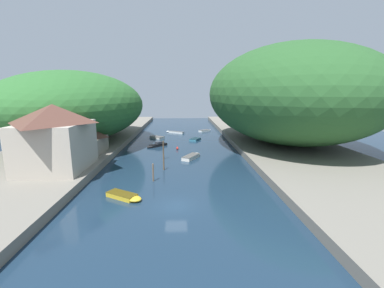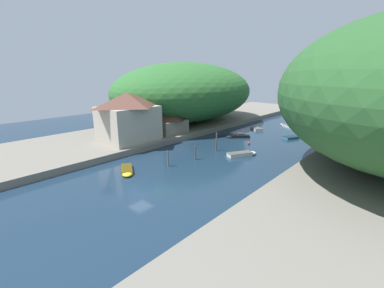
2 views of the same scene
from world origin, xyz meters
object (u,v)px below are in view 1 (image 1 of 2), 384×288
at_px(channel_buoy_near, 177,148).
at_px(boat_open_rowboat, 126,196).
at_px(boat_far_upstream, 156,145).
at_px(person_on_quay, 97,151).
at_px(waterfront_building, 55,136).
at_px(boathouse_shed, 89,140).
at_px(boat_far_right_bank, 205,130).
at_px(boat_white_cruiser, 174,132).
at_px(boat_red_skiff, 156,137).
at_px(boat_yellow_tender, 196,139).
at_px(boat_near_quay, 192,156).

bearing_deg(channel_buoy_near, boat_open_rowboat, -102.37).
height_order(boat_far_upstream, person_on_quay, person_on_quay).
bearing_deg(channel_buoy_near, waterfront_building, -135.48).
height_order(boathouse_shed, person_on_quay, boathouse_shed).
xyz_separation_m(boat_far_right_bank, boat_open_rowboat, (-14.25, -51.95, 0.02)).
height_order(boat_white_cruiser, channel_buoy_near, channel_buoy_near).
height_order(boat_red_skiff, channel_buoy_near, channel_buoy_near).
relative_size(boat_yellow_tender, boat_red_skiff, 0.94).
distance_m(waterfront_building, boat_yellow_tender, 36.66).
bearing_deg(boat_yellow_tender, boat_far_upstream, -113.50).
distance_m(boathouse_shed, person_on_quay, 3.65).
bearing_deg(boat_far_right_bank, boat_yellow_tender, -54.02).
bearing_deg(boat_white_cruiser, boat_yellow_tender, -120.53).
xyz_separation_m(boat_white_cruiser, person_on_quay, (-12.98, -32.68, 1.90)).
distance_m(boat_open_rowboat, person_on_quay, 18.65).
height_order(waterfront_building, boat_red_skiff, waterfront_building).
height_order(boat_yellow_tender, person_on_quay, person_on_quay).
height_order(boat_far_upstream, boat_open_rowboat, boat_far_upstream).
bearing_deg(boathouse_shed, boat_open_rowboat, -60.76).
xyz_separation_m(boat_open_rowboat, channel_buoy_near, (5.72, 26.08, 0.02)).
xyz_separation_m(waterfront_building, boat_far_right_bank, (26.11, 43.16, -5.89)).
bearing_deg(boat_far_right_bank, boat_white_cruiser, -113.30).
height_order(boat_open_rowboat, channel_buoy_near, channel_buoy_near).
height_order(boat_far_right_bank, boat_red_skiff, boat_red_skiff).
relative_size(waterfront_building, boat_white_cruiser, 1.86).
bearing_deg(boat_far_upstream, boat_yellow_tender, -95.69).
distance_m(boat_white_cruiser, boat_open_rowboat, 49.30).
bearing_deg(boat_yellow_tender, boat_white_cruiser, 144.62).
height_order(waterfront_building, channel_buoy_near, waterfront_building).
relative_size(boathouse_shed, boat_far_right_bank, 1.74).
relative_size(boat_far_right_bank, boat_red_skiff, 0.93).
distance_m(boathouse_shed, boat_near_quay, 19.70).
relative_size(boat_near_quay, person_on_quay, 3.36).
distance_m(boat_far_right_bank, boat_far_upstream, 26.16).
bearing_deg(channel_buoy_near, person_on_quay, -146.04).
bearing_deg(boat_near_quay, boathouse_shed, -151.93).
relative_size(boat_open_rowboat, boat_red_skiff, 1.03).
xyz_separation_m(boat_near_quay, channel_buoy_near, (-3.04, 7.31, -0.04)).
bearing_deg(boat_open_rowboat, boathouse_shed, -118.81).
bearing_deg(boat_open_rowboat, waterfront_building, -94.61).
bearing_deg(boathouse_shed, boat_far_right_bank, 52.90).
height_order(boat_white_cruiser, boat_red_skiff, boat_red_skiff).
xyz_separation_m(boat_open_rowboat, boat_yellow_tender, (10.42, 37.31, -0.03)).
distance_m(waterfront_building, boat_white_cruiser, 43.86).
distance_m(boat_far_upstream, boat_red_skiff, 10.91).
bearing_deg(boat_yellow_tender, boat_near_quay, -67.64).
xyz_separation_m(boathouse_shed, channel_buoy_near, (16.37, 7.05, -3.40)).
height_order(boat_open_rowboat, boat_red_skiff, boat_open_rowboat).
xyz_separation_m(boat_far_right_bank, boat_near_quay, (-5.50, -33.18, 0.08)).
bearing_deg(channel_buoy_near, boathouse_shed, -156.69).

